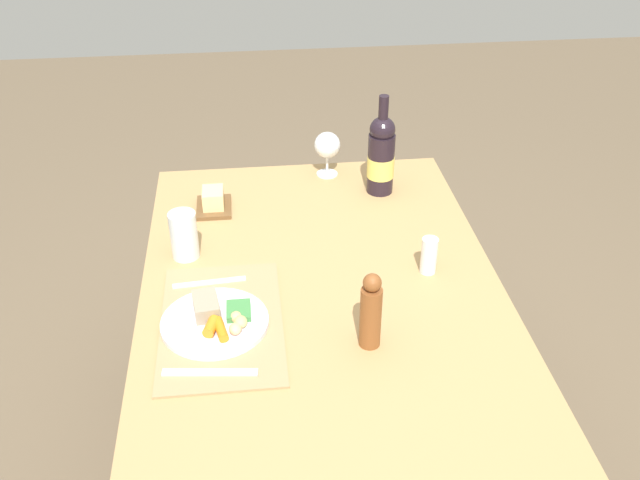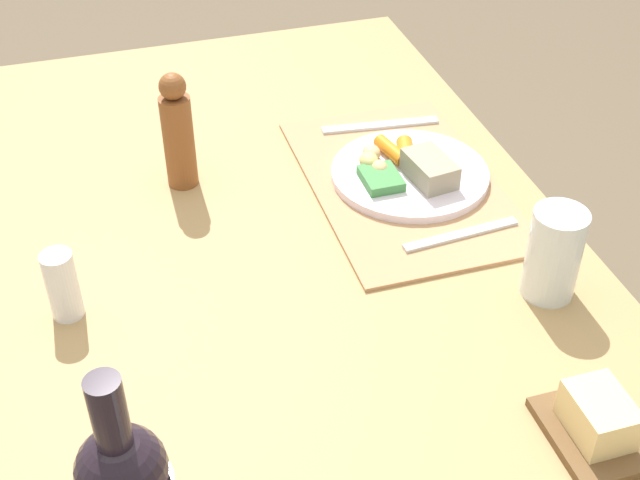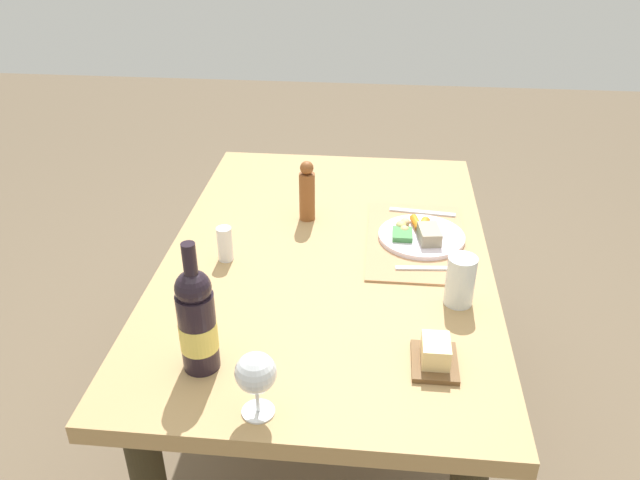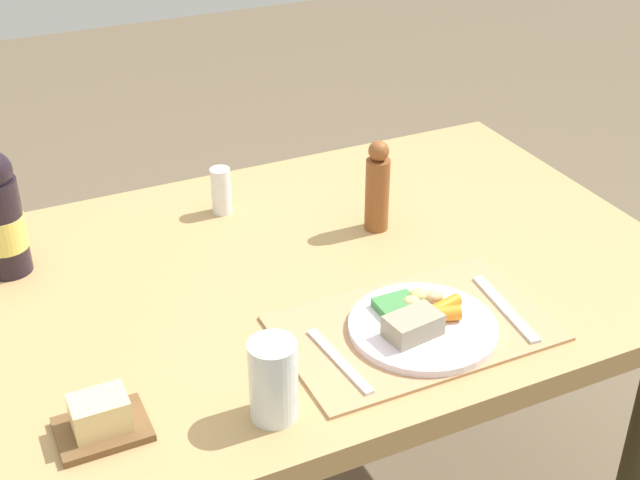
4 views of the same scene
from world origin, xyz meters
The scene contains 12 objects.
ground_plane centered at (0.00, 0.00, 0.00)m, with size 8.00×8.00×0.00m, color brown.
dining_table centered at (0.00, 0.00, 0.60)m, with size 1.39×0.90×0.70m.
placemat centered at (0.09, -0.25, 0.71)m, with size 0.45×0.28×0.01m, color tan.
dinner_plate centered at (0.10, -0.26, 0.72)m, with size 0.25×0.25×0.05m.
fork centered at (-0.06, -0.28, 0.71)m, with size 0.02×0.18×0.01m, color silver.
knife centered at (0.26, -0.27, 0.71)m, with size 0.02×0.20×0.01m, color silver.
salt_shaker centered at (-0.06, 0.28, 0.75)m, with size 0.04×0.04×0.10m, color white.
wine_bottle centered at (-0.49, 0.23, 0.82)m, with size 0.08×0.08×0.31m.
wine_glass centered at (-0.62, 0.08, 0.80)m, with size 0.08×0.08×0.14m.
water_tumbler centered at (-0.20, -0.34, 0.76)m, with size 0.07×0.07×0.13m.
pepper_mill centered at (0.20, 0.08, 0.80)m, with size 0.05×0.05×0.19m.
butter_dish centered at (-0.44, -0.27, 0.73)m, with size 0.13×0.10×0.06m.
Camera 3 is at (-1.52, -0.13, 1.64)m, focal length 35.94 mm.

